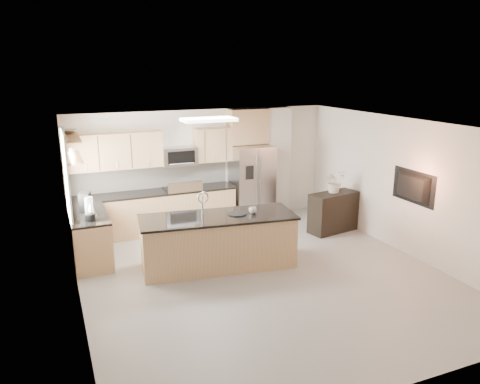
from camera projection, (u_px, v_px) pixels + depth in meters
name	position (u px, v px, depth m)	size (l,w,h in m)	color
floor	(263.00, 276.00, 8.13)	(6.50, 6.50, 0.00)	#989691
ceiling	(265.00, 126.00, 7.45)	(6.00, 6.50, 0.02)	silver
wall_back	(203.00, 167.00, 10.68)	(6.00, 0.02, 2.60)	white
wall_front	(398.00, 286.00, 4.89)	(6.00, 0.02, 2.60)	white
wall_left	(74.00, 227.00, 6.67)	(0.02, 6.50, 2.60)	white
wall_right	(406.00, 187.00, 8.91)	(0.02, 6.50, 2.60)	white
back_counter	(154.00, 211.00, 10.16)	(3.55, 0.66, 1.44)	tan
left_counter	(90.00, 237.00, 8.66)	(0.66, 1.50, 0.92)	tan
range	(182.00, 208.00, 10.38)	(0.76, 0.64, 1.14)	black
upper_cabinets	(146.00, 149.00, 9.92)	(3.50, 0.33, 0.75)	tan
microwave	(179.00, 156.00, 10.19)	(0.76, 0.40, 0.40)	#A6A6A8
refrigerator	(252.00, 184.00, 10.85)	(0.92, 0.78, 1.78)	#A6A6A8
partition_column	(277.00, 162.00, 11.23)	(0.60, 0.30, 2.60)	silver
window	(67.00, 176.00, 8.24)	(0.04, 1.15, 1.65)	white
shelf_lower	(72.00, 158.00, 8.30)	(0.30, 1.20, 0.04)	#96593C
shelf_upper	(70.00, 137.00, 8.20)	(0.30, 1.20, 0.04)	#96593C
ceiling_fixture	(209.00, 120.00, 8.74)	(1.00, 0.50, 0.06)	white
island	(218.00, 241.00, 8.42)	(2.87, 1.34, 1.38)	tan
credenza	(333.00, 212.00, 10.23)	(1.09, 0.46, 0.87)	black
cup	(253.00, 210.00, 8.43)	(0.14, 0.14, 0.11)	silver
platter	(237.00, 214.00, 8.39)	(0.33, 0.33, 0.02)	black
blender	(89.00, 210.00, 8.11)	(0.18, 0.18, 0.42)	black
kettle	(91.00, 209.00, 8.42)	(0.22, 0.22, 0.27)	#A6A6A8
coffee_maker	(85.00, 203.00, 8.63)	(0.25, 0.28, 0.36)	black
bowl	(69.00, 131.00, 8.49)	(0.40, 0.40, 0.10)	#A6A6A8
flower_vase	(335.00, 176.00, 10.06)	(0.67, 0.58, 0.75)	beige
television	(410.00, 187.00, 8.68)	(1.08, 0.14, 0.62)	black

